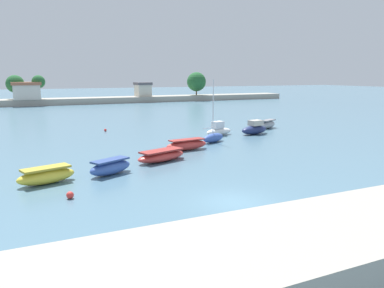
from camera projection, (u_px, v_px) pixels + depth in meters
The scene contains 13 objects.
ground_plane at pixel (234, 202), 21.94m from camera, with size 400.00×400.00×0.00m, color slate.
seawall_embankment at pixel (356, 244), 14.09m from camera, with size 61.31×5.16×2.05m, color #9E998C.
moored_boat_0 at pixel (46, 176), 25.52m from camera, with size 4.13×2.45×1.13m.
moored_boat_1 at pixel (110, 167), 27.90m from camera, with size 3.78×2.72×1.14m.
moored_boat_2 at pixel (161, 156), 32.15m from camera, with size 5.06×3.09×0.98m.
moored_boat_3 at pixel (187, 145), 36.96m from camera, with size 4.57×1.80×1.08m.
moored_boat_4 at pixel (213, 137), 41.26m from camera, with size 3.45×2.35×6.77m.
moored_boat_5 at pixel (219, 130), 45.92m from camera, with size 4.05×2.18×1.73m.
moored_boat_6 at pixel (254, 129), 46.89m from camera, with size 4.20×2.26×1.73m.
moored_boat_7 at pixel (268, 124), 52.01m from camera, with size 3.55×2.54×1.19m.
mooring_buoy_0 at pixel (70, 195), 22.44m from camera, with size 0.44×0.44×0.44m, color red.
mooring_buoy_1 at pixel (105, 130), 49.33m from camera, with size 0.35×0.35×0.35m, color red.
distant_shoreline at pixel (33, 95), 91.64m from camera, with size 128.18×7.21×8.77m.
Camera 1 is at (-11.10, -17.99, 7.21)m, focal length 35.51 mm.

